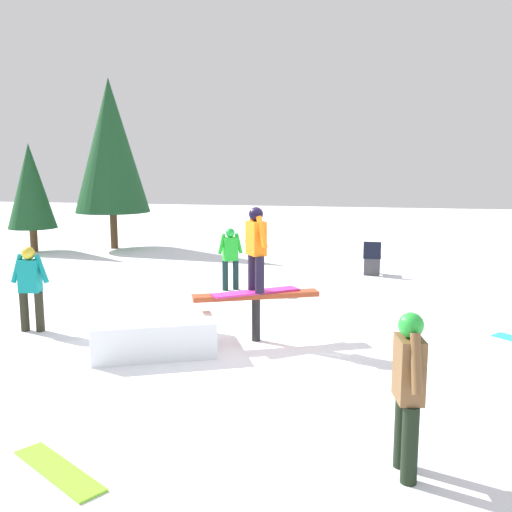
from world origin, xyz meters
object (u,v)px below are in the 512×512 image
(rail_feature, at_px, (256,301))
(pine_tree_far, at_px, (31,186))
(pine_tree_near, at_px, (111,146))
(main_rider_on_rail, at_px, (256,251))
(bystander_brown, at_px, (408,385))
(folding_chair, at_px, (372,259))
(bystander_green, at_px, (230,255))
(loose_snowboard_lime, at_px, (58,470))
(bystander_teal, at_px, (30,284))

(rail_feature, height_order, pine_tree_far, pine_tree_far)
(pine_tree_near, xyz_separation_m, pine_tree_far, (-2.26, -1.21, -1.31))
(main_rider_on_rail, distance_m, bystander_brown, 4.31)
(pine_tree_near, bearing_deg, rail_feature, -52.90)
(pine_tree_far, bearing_deg, folding_chair, -9.31)
(pine_tree_near, bearing_deg, main_rider_on_rail, -52.90)
(bystander_green, bearing_deg, folding_chair, -172.29)
(loose_snowboard_lime, distance_m, folding_chair, 10.74)
(bystander_teal, distance_m, pine_tree_far, 9.79)
(bystander_green, relative_size, pine_tree_far, 0.40)
(bystander_teal, xyz_separation_m, pine_tree_near, (-3.01, 9.35, 2.61))
(rail_feature, bearing_deg, folding_chair, 49.28)
(loose_snowboard_lime, bearing_deg, pine_tree_far, -24.78)
(rail_feature, distance_m, folding_chair, 6.35)
(bystander_teal, xyz_separation_m, loose_snowboard_lime, (2.89, -4.02, -0.81))
(rail_feature, xyz_separation_m, folding_chair, (1.77, 6.09, -0.24))
(bystander_brown, height_order, pine_tree_near, pine_tree_near)
(pine_tree_far, bearing_deg, loose_snowboard_lime, -56.15)
(bystander_brown, height_order, bystander_green, bystander_brown)
(bystander_teal, height_order, bystander_brown, bystander_brown)
(main_rider_on_rail, distance_m, pine_tree_far, 12.07)
(bystander_teal, distance_m, bystander_green, 4.59)
(loose_snowboard_lime, relative_size, pine_tree_far, 0.36)
(bystander_teal, relative_size, pine_tree_near, 0.26)
(main_rider_on_rail, xyz_separation_m, bystander_brown, (2.18, -3.67, -0.61))
(rail_feature, xyz_separation_m, pine_tree_near, (-6.87, 9.08, 2.77))
(bystander_teal, relative_size, folding_chair, 1.66)
(bystander_teal, relative_size, pine_tree_far, 0.42)
(rail_feature, distance_m, bystander_teal, 3.87)
(pine_tree_near, bearing_deg, bystander_teal, -72.14)
(loose_snowboard_lime, relative_size, folding_chair, 1.42)
(rail_feature, bearing_deg, loose_snowboard_lime, -127.23)
(main_rider_on_rail, xyz_separation_m, loose_snowboard_lime, (-0.97, -4.29, -1.46))
(bystander_brown, bearing_deg, bystander_teal, 49.23)
(rail_feature, xyz_separation_m, bystander_green, (-1.35, 3.58, 0.14))
(rail_feature, distance_m, main_rider_on_rail, 0.82)
(bystander_green, bearing_deg, pine_tree_far, -59.94)
(rail_feature, bearing_deg, pine_tree_near, 102.58)
(bystander_brown, distance_m, bystander_green, 8.06)
(rail_feature, height_order, bystander_brown, bystander_brown)
(bystander_brown, xyz_separation_m, folding_chair, (-0.41, 9.75, -0.45))
(folding_chair, bearing_deg, rail_feature, 75.66)
(main_rider_on_rail, bearing_deg, bystander_brown, -95.60)
(pine_tree_near, bearing_deg, bystander_brown, -54.63)
(rail_feature, bearing_deg, main_rider_on_rail, 0.00)
(bystander_green, bearing_deg, bystander_brown, 84.98)
(main_rider_on_rail, height_order, pine_tree_far, pine_tree_far)
(bystander_green, height_order, loose_snowboard_lime, bystander_green)
(main_rider_on_rail, relative_size, bystander_brown, 0.90)
(bystander_teal, bearing_deg, rail_feature, 176.69)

